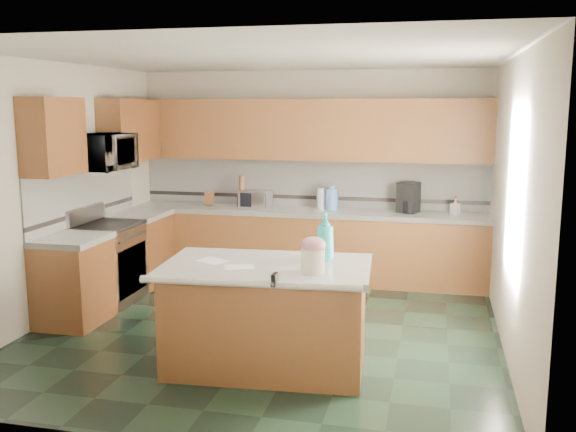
% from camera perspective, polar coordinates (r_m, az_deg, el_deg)
% --- Properties ---
extents(floor, '(4.60, 4.60, 0.00)m').
position_cam_1_polar(floor, '(6.61, -1.98, -10.07)').
color(floor, black).
rests_on(floor, ground).
extents(ceiling, '(4.60, 4.60, 0.00)m').
position_cam_1_polar(ceiling, '(6.24, -2.13, 13.96)').
color(ceiling, white).
rests_on(ceiling, ground).
extents(wall_back, '(4.60, 0.04, 2.70)m').
position_cam_1_polar(wall_back, '(8.53, 2.02, 3.76)').
color(wall_back, beige).
rests_on(wall_back, ground).
extents(wall_front, '(4.60, 0.04, 2.70)m').
position_cam_1_polar(wall_front, '(4.12, -10.50, -2.92)').
color(wall_front, beige).
rests_on(wall_front, ground).
extents(wall_left, '(0.04, 4.60, 2.70)m').
position_cam_1_polar(wall_left, '(7.24, -20.09, 2.09)').
color(wall_left, beige).
rests_on(wall_left, ground).
extents(wall_right, '(0.04, 4.60, 2.70)m').
position_cam_1_polar(wall_right, '(6.11, 19.45, 0.80)').
color(wall_right, beige).
rests_on(wall_right, ground).
extents(back_base_cab, '(4.60, 0.60, 0.86)m').
position_cam_1_polar(back_base_cab, '(8.37, 1.56, -2.74)').
color(back_base_cab, '#381C0C').
rests_on(back_base_cab, ground).
extents(back_countertop, '(4.60, 0.64, 0.06)m').
position_cam_1_polar(back_countertop, '(8.28, 1.57, 0.36)').
color(back_countertop, silver).
rests_on(back_countertop, back_base_cab).
extents(back_upper_cab, '(4.60, 0.33, 0.78)m').
position_cam_1_polar(back_upper_cab, '(8.30, 1.80, 7.68)').
color(back_upper_cab, '#381C0C').
rests_on(back_upper_cab, wall_back).
extents(back_backsplash, '(4.60, 0.02, 0.63)m').
position_cam_1_polar(back_backsplash, '(8.51, 1.97, 2.97)').
color(back_backsplash, silver).
rests_on(back_backsplash, back_countertop).
extents(back_accent_band, '(4.60, 0.01, 0.05)m').
position_cam_1_polar(back_accent_band, '(8.53, 1.96, 1.66)').
color(back_accent_band, black).
rests_on(back_accent_band, back_countertop).
extents(left_base_cab_rear, '(0.60, 0.82, 0.86)m').
position_cam_1_polar(left_base_cab_rear, '(8.34, -13.05, -3.03)').
color(left_base_cab_rear, '#381C0C').
rests_on(left_base_cab_rear, ground).
extents(left_counter_rear, '(0.64, 0.82, 0.06)m').
position_cam_1_polar(left_counter_rear, '(8.26, -13.17, 0.08)').
color(left_counter_rear, silver).
rests_on(left_counter_rear, left_base_cab_rear).
extents(left_base_cab_front, '(0.60, 0.72, 0.86)m').
position_cam_1_polar(left_base_cab_front, '(7.05, -18.52, -5.66)').
color(left_base_cab_front, '#381C0C').
rests_on(left_base_cab_front, ground).
extents(left_counter_front, '(0.64, 0.72, 0.06)m').
position_cam_1_polar(left_counter_front, '(6.94, -18.73, -1.99)').
color(left_counter_front, silver).
rests_on(left_counter_front, left_base_cab_front).
extents(left_backsplash, '(0.02, 2.30, 0.63)m').
position_cam_1_polar(left_backsplash, '(7.70, -17.62, 1.79)').
color(left_backsplash, silver).
rests_on(left_backsplash, wall_left).
extents(left_accent_band, '(0.01, 2.30, 0.05)m').
position_cam_1_polar(left_accent_band, '(7.72, -17.51, 0.36)').
color(left_accent_band, black).
rests_on(left_accent_band, wall_left).
extents(left_upper_cab_rear, '(0.33, 1.09, 0.78)m').
position_cam_1_polar(left_upper_cab_rear, '(8.33, -13.88, 7.41)').
color(left_upper_cab_rear, '#381C0C').
rests_on(left_upper_cab_rear, wall_left).
extents(left_upper_cab_front, '(0.33, 0.72, 0.78)m').
position_cam_1_polar(left_upper_cab_front, '(6.89, -20.17, 6.65)').
color(left_upper_cab_front, '#381C0C').
rests_on(left_upper_cab_front, wall_left).
extents(range_body, '(0.60, 0.76, 0.88)m').
position_cam_1_polar(range_body, '(7.66, -15.64, -4.21)').
color(range_body, '#B7B7BC').
rests_on(range_body, ground).
extents(range_oven_door, '(0.02, 0.68, 0.55)m').
position_cam_1_polar(range_oven_door, '(7.54, -13.69, -4.66)').
color(range_oven_door, black).
rests_on(range_oven_door, range_body).
extents(range_cooktop, '(0.62, 0.78, 0.04)m').
position_cam_1_polar(range_cooktop, '(7.57, -15.80, -0.83)').
color(range_cooktop, black).
rests_on(range_cooktop, range_body).
extents(range_handle, '(0.02, 0.66, 0.02)m').
position_cam_1_polar(range_handle, '(7.44, -13.60, -1.85)').
color(range_handle, '#B7B7BC').
rests_on(range_handle, range_body).
extents(range_backguard, '(0.06, 0.76, 0.18)m').
position_cam_1_polar(range_backguard, '(7.67, -17.55, 0.14)').
color(range_backguard, '#B7B7BC').
rests_on(range_backguard, range_body).
extents(microwave, '(0.50, 0.73, 0.41)m').
position_cam_1_polar(microwave, '(7.46, -16.10, 5.47)').
color(microwave, '#B7B7BC').
rests_on(microwave, wall_left).
extents(island_base, '(1.72, 1.06, 0.86)m').
position_cam_1_polar(island_base, '(5.60, -1.89, -9.14)').
color(island_base, '#381C0C').
rests_on(island_base, ground).
extents(island_top, '(1.82, 1.17, 0.06)m').
position_cam_1_polar(island_top, '(5.47, -1.92, -4.58)').
color(island_top, silver).
rests_on(island_top, island_base).
extents(island_bullnose, '(1.75, 0.19, 0.06)m').
position_cam_1_polar(island_bullnose, '(4.98, -3.48, -6.03)').
color(island_bullnose, silver).
rests_on(island_bullnose, island_base).
extents(treat_jar, '(0.21, 0.21, 0.20)m').
position_cam_1_polar(treat_jar, '(5.15, 2.24, -4.00)').
color(treat_jar, white).
rests_on(treat_jar, island_top).
extents(treat_jar_lid, '(0.21, 0.21, 0.13)m').
position_cam_1_polar(treat_jar_lid, '(5.12, 2.25, -2.58)').
color(treat_jar_lid, '#D1858F').
rests_on(treat_jar_lid, treat_jar).
extents(treat_jar_knob, '(0.07, 0.02, 0.02)m').
position_cam_1_polar(treat_jar_knob, '(5.11, 2.25, -2.08)').
color(treat_jar_knob, tan).
rests_on(treat_jar_knob, treat_jar_lid).
extents(treat_jar_knob_end_l, '(0.04, 0.04, 0.04)m').
position_cam_1_polar(treat_jar_knob_end_l, '(5.12, 1.88, -2.06)').
color(treat_jar_knob_end_l, tan).
rests_on(treat_jar_knob_end_l, treat_jar_lid).
extents(treat_jar_knob_end_r, '(0.04, 0.04, 0.04)m').
position_cam_1_polar(treat_jar_knob_end_r, '(5.10, 2.63, -2.10)').
color(treat_jar_knob_end_r, tan).
rests_on(treat_jar_knob_end_r, treat_jar_lid).
extents(soap_bottle_island, '(0.17, 0.17, 0.42)m').
position_cam_1_polar(soap_bottle_island, '(5.54, 3.33, -1.85)').
color(soap_bottle_island, teal).
rests_on(soap_bottle_island, island_top).
extents(paper_sheet_a, '(0.29, 0.26, 0.00)m').
position_cam_1_polar(paper_sheet_a, '(5.36, -4.37, -4.54)').
color(paper_sheet_a, white).
rests_on(paper_sheet_a, island_top).
extents(paper_sheet_b, '(0.31, 0.28, 0.00)m').
position_cam_1_polar(paper_sheet_b, '(5.59, -6.73, -3.97)').
color(paper_sheet_b, white).
rests_on(paper_sheet_b, island_top).
extents(clamp_body, '(0.04, 0.11, 0.10)m').
position_cam_1_polar(clamp_body, '(4.94, -1.19, -5.67)').
color(clamp_body, black).
rests_on(clamp_body, island_top).
extents(clamp_handle, '(0.02, 0.08, 0.02)m').
position_cam_1_polar(clamp_handle, '(4.88, -1.38, -6.09)').
color(clamp_handle, black).
rests_on(clamp_handle, island_top).
extents(knife_block, '(0.11, 0.15, 0.21)m').
position_cam_1_polar(knife_block, '(8.67, -7.03, 1.56)').
color(knife_block, '#472814').
rests_on(knife_block, back_countertop).
extents(utensil_crock, '(0.13, 0.13, 0.17)m').
position_cam_1_polar(utensil_crock, '(8.55, -4.12, 1.42)').
color(utensil_crock, black).
rests_on(utensil_crock, back_countertop).
extents(utensil_bundle, '(0.08, 0.08, 0.25)m').
position_cam_1_polar(utensil_bundle, '(8.53, -4.13, 2.80)').
color(utensil_bundle, '#472814').
rests_on(utensil_bundle, utensil_crock).
extents(toaster_oven, '(0.43, 0.34, 0.22)m').
position_cam_1_polar(toaster_oven, '(8.47, -2.91, 1.53)').
color(toaster_oven, '#B7B7BC').
rests_on(toaster_oven, back_countertop).
extents(toaster_oven_door, '(0.34, 0.01, 0.18)m').
position_cam_1_polar(toaster_oven_door, '(8.35, -3.14, 1.42)').
color(toaster_oven_door, black).
rests_on(toaster_oven_door, toaster_oven).
extents(paper_towel, '(0.12, 0.12, 0.27)m').
position_cam_1_polar(paper_towel, '(8.32, 2.97, 1.55)').
color(paper_towel, white).
rests_on(paper_towel, back_countertop).
extents(paper_towel_base, '(0.18, 0.18, 0.01)m').
position_cam_1_polar(paper_towel_base, '(8.33, 2.96, 0.68)').
color(paper_towel_base, '#B7B7BC').
rests_on(paper_towel_base, back_countertop).
extents(water_jug, '(0.17, 0.17, 0.28)m').
position_cam_1_polar(water_jug, '(8.25, 3.92, 1.51)').
color(water_jug, '#548BD5').
rests_on(water_jug, back_countertop).
extents(water_jug_neck, '(0.08, 0.08, 0.04)m').
position_cam_1_polar(water_jug_neck, '(8.23, 3.94, 2.62)').
color(water_jug_neck, '#548BD5').
rests_on(water_jug_neck, water_jug).
extents(coffee_maker, '(0.30, 0.32, 0.38)m').
position_cam_1_polar(coffee_maker, '(8.17, 10.66, 1.64)').
color(coffee_maker, black).
rests_on(coffee_maker, back_countertop).
extents(coffee_carafe, '(0.16, 0.16, 0.16)m').
position_cam_1_polar(coffee_carafe, '(8.13, 10.62, 0.80)').
color(coffee_carafe, black).
rests_on(coffee_carafe, back_countertop).
extents(soap_bottle_back, '(0.13, 0.13, 0.20)m').
position_cam_1_polar(soap_bottle_back, '(8.15, 14.65, 0.83)').
color(soap_bottle_back, white).
rests_on(soap_bottle_back, back_countertop).
extents(soap_back_cap, '(0.02, 0.02, 0.03)m').
position_cam_1_polar(soap_back_cap, '(8.13, 14.68, 1.64)').
color(soap_back_cap, red).
rests_on(soap_back_cap, soap_bottle_back).
extents(window_light_proxy, '(0.02, 1.40, 1.10)m').
position_cam_1_polar(window_light_proxy, '(5.89, 19.45, 1.95)').
color(window_light_proxy, white).
rests_on(window_light_proxy, wall_right).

